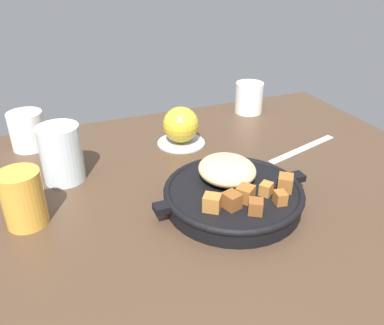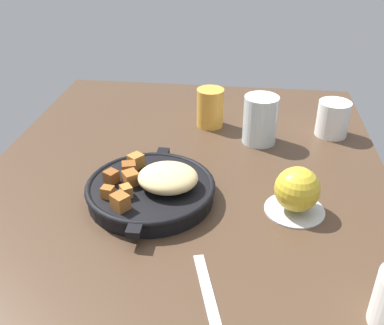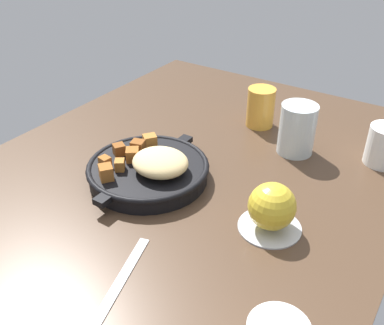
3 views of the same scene
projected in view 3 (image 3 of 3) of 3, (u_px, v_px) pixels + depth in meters
The scene contains 7 objects.
ground_plane at pixel (186, 177), 90.92cm from camera, with size 110.08×82.89×2.40cm, color #473323.
cast_iron_skillet at pixel (149, 169), 86.84cm from camera, with size 28.51×24.18×7.26cm.
saucer_plate at pixel (270, 226), 75.62cm from camera, with size 10.92×10.92×0.60cm, color #B7BABF.
red_apple at pixel (272, 206), 73.30cm from camera, with size 8.11×8.11×8.11cm, color gold.
butter_knife at pixel (118, 285), 64.66cm from camera, with size 20.94×1.60×0.36cm, color silver.
water_glass_tall at pixel (297, 129), 94.51cm from camera, with size 7.81×7.81×11.10cm, color silver.
juice_glass_amber at pixel (261, 107), 105.70cm from camera, with size 6.62×6.62×9.47cm, color gold.
Camera 3 is at (62.20, 42.44, 49.86)cm, focal length 41.38 mm.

